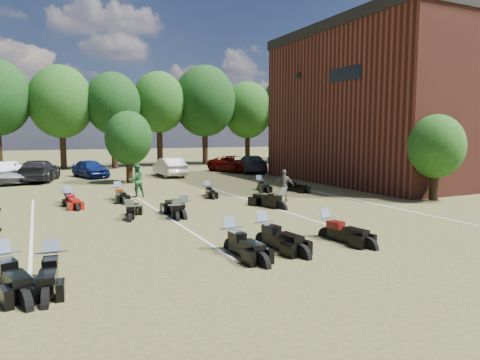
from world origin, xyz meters
TOP-DOWN VIEW (x-y plane):
  - ground at (0.00, 0.00)m, footprint 160.00×160.00m
  - car_1 at (-9.97, 19.18)m, footprint 3.13×4.77m
  - car_2 at (-9.57, 19.03)m, footprint 2.82×5.44m
  - car_3 at (-7.63, 19.13)m, footprint 3.21×5.59m
  - car_4 at (-4.03, 20.47)m, footprint 2.78×4.41m
  - car_5 at (1.72, 18.64)m, footprint 1.69×4.53m
  - car_6 at (8.04, 19.91)m, footprint 4.13×5.68m
  - car_7 at (9.11, 18.96)m, footprint 3.19×5.46m
  - person_green at (-2.94, 8.71)m, footprint 0.94×0.78m
  - person_grey at (3.41, 3.98)m, footprint 1.00×0.89m
  - motorcycle_1 at (-7.51, -3.47)m, footprint 0.97×2.36m
  - motorcycle_2 at (-8.53, -3.36)m, footprint 1.43×2.61m
  - motorcycle_3 at (-1.44, -2.80)m, footprint 1.12×2.60m
  - motorcycle_4 at (-2.68, -3.06)m, footprint 0.92×2.46m
  - motorcycle_5 at (0.83, -3.01)m, footprint 1.12×2.45m
  - motorcycle_9 at (-4.52, 2.47)m, footprint 1.36×2.27m
  - motorcycle_10 at (-2.82, 1.86)m, footprint 0.96×2.30m
  - motorcycle_11 at (-2.52, 2.06)m, footprint 0.91×2.50m
  - motorcycle_13 at (2.12, 2.13)m, footprint 1.43×2.63m
  - motorcycle_15 at (-6.43, 7.30)m, footprint 0.97×2.24m
  - motorcycle_16 at (-6.46, 8.42)m, footprint 0.71×2.13m
  - motorcycle_17 at (-3.99, 8.34)m, footprint 0.76×2.29m
  - motorcycle_18 at (0.70, 7.64)m, footprint 0.96×2.08m
  - motorcycle_19 at (4.45, 8.58)m, footprint 1.07×2.24m
  - motorcycle_20 at (5.76, 7.37)m, footprint 1.11×2.15m
  - brick_building at (22.00, 9.00)m, footprint 25.40×15.20m
  - tree_line at (-1.00, 29.00)m, footprint 56.00×6.00m
  - young_tree_near_building at (10.50, 1.00)m, footprint 2.80×2.80m
  - young_tree_midfield at (-2.00, 15.50)m, footprint 3.20×3.20m
  - parking_lines at (-3.00, 3.00)m, footprint 20.10×14.00m

SIDE VIEW (x-z plane):
  - ground at x=0.00m, z-range 0.00..0.00m
  - motorcycle_1 at x=-7.51m, z-range -0.64..0.64m
  - motorcycle_2 at x=-8.53m, z-range -0.69..0.69m
  - motorcycle_3 at x=-1.44m, z-range -0.70..0.70m
  - motorcycle_4 at x=-2.68m, z-range -0.67..0.67m
  - motorcycle_5 at x=0.83m, z-range -0.66..0.66m
  - motorcycle_9 at x=-4.52m, z-range -0.60..0.60m
  - motorcycle_10 at x=-2.82m, z-range -0.62..0.62m
  - motorcycle_11 at x=-2.52m, z-range -0.69..0.69m
  - motorcycle_13 at x=2.12m, z-range -0.70..0.70m
  - motorcycle_15 at x=-6.43m, z-range -0.61..0.61m
  - motorcycle_16 at x=-6.46m, z-range -0.59..0.59m
  - motorcycle_17 at x=-3.99m, z-range -0.64..0.64m
  - motorcycle_18 at x=0.70m, z-range -0.56..0.56m
  - motorcycle_19 at x=4.45m, z-range -0.60..0.60m
  - motorcycle_20 at x=5.76m, z-range -0.57..0.57m
  - parking_lines at x=-3.00m, z-range 0.00..0.01m
  - car_4 at x=-4.03m, z-range 0.00..1.40m
  - car_6 at x=8.04m, z-range 0.00..1.43m
  - car_2 at x=-9.57m, z-range 0.00..1.46m
  - car_5 at x=1.72m, z-range 0.00..1.48m
  - car_1 at x=-9.97m, z-range 0.00..1.48m
  - car_7 at x=9.11m, z-range 0.00..1.49m
  - car_3 at x=-7.63m, z-range 0.00..1.53m
  - person_grey at x=3.41m, z-range 0.00..1.62m
  - person_green at x=-2.94m, z-range 0.00..1.77m
  - young_tree_near_building at x=10.50m, z-range 0.67..4.83m
  - young_tree_midfield at x=-2.00m, z-range 0.74..5.44m
  - brick_building at x=22.00m, z-range 0.01..10.71m
  - tree_line at x=-1.00m, z-range 1.42..11.20m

